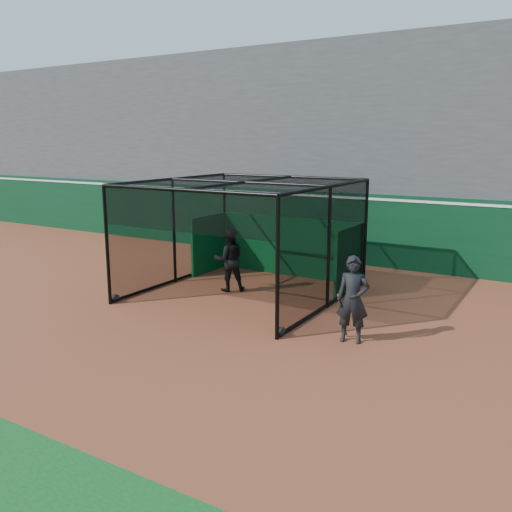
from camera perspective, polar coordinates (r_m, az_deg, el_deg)
The scene contains 6 objects.
ground at distance 12.75m, azimuth -5.35°, elevation -7.70°, with size 120.00×120.00×0.00m, color brown.
outfield_wall at distance 19.72m, azimuth 9.37°, elevation 3.10°, with size 50.00×0.50×2.50m.
grandstand at distance 23.04m, azimuth 13.23°, elevation 12.17°, with size 50.00×7.85×8.95m.
batting_cage at distance 15.23m, azimuth -1.16°, elevation 1.78°, with size 5.20×5.56×3.18m.
batter at distance 15.69m, azimuth -2.82°, elevation -0.39°, with size 0.90×0.70×1.84m, color black.
on_deck_player at distance 11.84m, azimuth 10.15°, elevation -4.55°, with size 0.78×0.60×1.91m.
Camera 1 is at (7.17, -9.63, 4.28)m, focal length 38.00 mm.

